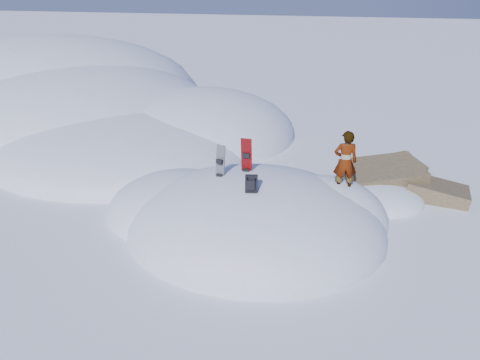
% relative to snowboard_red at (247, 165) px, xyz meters
% --- Properties ---
extents(ground, '(120.00, 120.00, 0.00)m').
position_rel_snowboard_red_xyz_m(ground, '(0.33, -0.59, -1.64)').
color(ground, silver).
rests_on(ground, ground).
extents(snow_mound, '(8.00, 6.00, 3.00)m').
position_rel_snowboard_red_xyz_m(snow_mound, '(0.16, -0.35, -1.64)').
color(snow_mound, silver).
rests_on(snow_mound, ground).
extents(snow_ridge, '(21.50, 18.50, 6.40)m').
position_rel_snowboard_red_xyz_m(snow_ridge, '(-10.10, 9.26, -1.64)').
color(snow_ridge, silver).
rests_on(snow_ridge, ground).
extents(rock_outcrop, '(4.68, 4.41, 1.68)m').
position_rel_snowboard_red_xyz_m(rock_outcrop, '(4.05, 2.42, -1.62)').
color(rock_outcrop, brown).
rests_on(rock_outcrop, ground).
extents(snowboard_red, '(0.31, 0.23, 1.57)m').
position_rel_snowboard_red_xyz_m(snowboard_red, '(0.00, 0.00, 0.00)').
color(snowboard_red, '#B8090D').
rests_on(snowboard_red, snow_mound).
extents(snowboard_dark, '(0.31, 0.27, 1.37)m').
position_rel_snowboard_red_xyz_m(snowboard_dark, '(-0.66, -0.37, -0.05)').
color(snowboard_dark, black).
rests_on(snowboard_dark, snow_mound).
extents(backpack, '(0.35, 0.40, 0.51)m').
position_rel_snowboard_red_xyz_m(backpack, '(0.32, -1.20, 0.01)').
color(backpack, black).
rests_on(backpack, snow_mound).
extents(gear_pile, '(0.96, 0.73, 0.25)m').
position_rel_snowboard_red_xyz_m(gear_pile, '(-1.86, -1.69, -1.51)').
color(gear_pile, black).
rests_on(gear_pile, ground).
extents(person, '(0.67, 0.49, 1.70)m').
position_rel_snowboard_red_xyz_m(person, '(2.59, 0.15, 0.22)').
color(person, slate).
rests_on(person, snow_mound).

